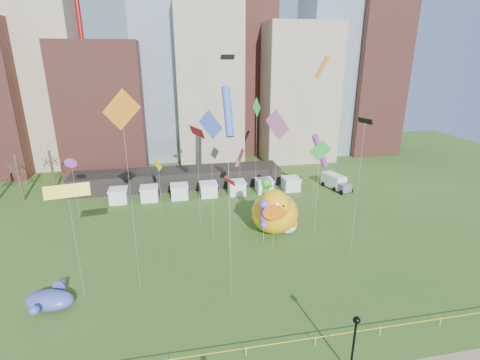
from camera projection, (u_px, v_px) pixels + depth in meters
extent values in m
plane|color=#295219|center=(246.00, 356.00, 29.44)|extent=(160.00, 160.00, 0.00)
cube|color=gray|center=(43.00, 67.00, 74.60)|extent=(14.00, 12.00, 42.00)
cube|color=brown|center=(104.00, 108.00, 73.84)|extent=(16.00, 14.00, 26.00)
cube|color=#8C9EB2|center=(159.00, 35.00, 78.70)|extent=(12.00, 12.00, 55.00)
cube|color=gray|center=(208.00, 85.00, 80.25)|extent=(14.00, 14.00, 34.00)
cube|color=brown|center=(247.00, 5.00, 82.07)|extent=(12.00, 12.00, 68.00)
cube|color=gray|center=(296.00, 93.00, 82.69)|extent=(16.00, 14.00, 30.00)
cube|color=#8C9EB2|center=(332.00, 52.00, 85.27)|extent=(14.00, 12.00, 48.00)
cube|color=brown|center=(373.00, 78.00, 87.20)|extent=(12.00, 12.00, 36.00)
cube|color=black|center=(178.00, 178.00, 67.14)|extent=(38.00, 6.00, 3.20)
cube|color=white|center=(119.00, 196.00, 59.92)|extent=(2.80, 2.80, 2.20)
cube|color=red|center=(130.00, 193.00, 60.08)|extent=(0.08, 1.40, 1.60)
cube|color=white|center=(150.00, 194.00, 60.83)|extent=(2.80, 2.80, 2.20)
cube|color=red|center=(160.00, 190.00, 60.99)|extent=(0.08, 1.40, 1.60)
cube|color=white|center=(180.00, 192.00, 61.74)|extent=(2.80, 2.80, 2.20)
cube|color=red|center=(190.00, 188.00, 61.90)|extent=(0.08, 1.40, 1.60)
cube|color=white|center=(209.00, 190.00, 62.65)|extent=(2.80, 2.80, 2.20)
cube|color=red|center=(219.00, 187.00, 62.81)|extent=(0.08, 1.40, 1.60)
cube|color=white|center=(237.00, 188.00, 63.56)|extent=(2.80, 2.80, 2.20)
cube|color=red|center=(247.00, 185.00, 63.72)|extent=(0.08, 1.40, 1.60)
cube|color=white|center=(264.00, 186.00, 64.47)|extent=(2.80, 2.80, 2.20)
cube|color=red|center=(274.00, 183.00, 64.63)|extent=(0.08, 1.40, 1.60)
cube|color=white|center=(291.00, 184.00, 65.38)|extent=(2.80, 2.80, 2.20)
cube|color=red|center=(301.00, 181.00, 65.54)|extent=(0.08, 1.40, 1.60)
cylinder|color=#382B21|center=(19.00, 178.00, 59.76)|extent=(0.44, 0.44, 8.00)
cylinder|color=#382B21|center=(52.00, 171.00, 64.28)|extent=(0.44, 0.44, 7.50)
cylinder|color=white|center=(246.00, 352.00, 29.30)|extent=(0.06, 0.06, 0.90)
cylinder|color=white|center=(316.00, 341.00, 30.39)|extent=(0.06, 0.06, 0.90)
cylinder|color=white|center=(380.00, 331.00, 31.48)|extent=(0.06, 0.06, 0.90)
cylinder|color=white|center=(441.00, 322.00, 32.58)|extent=(0.06, 0.06, 0.90)
cube|color=yellow|center=(246.00, 348.00, 29.18)|extent=(50.00, 0.02, 0.07)
ellipsoid|color=#FEA90D|center=(275.00, 213.00, 49.81)|extent=(8.52, 9.24, 5.35)
ellipsoid|color=#FEA90D|center=(275.00, 205.00, 52.63)|extent=(2.12, 1.86, 2.17)
sphere|color=#FEA90D|center=(275.00, 205.00, 46.85)|extent=(5.08, 5.08, 4.03)
cone|color=orange|center=(274.00, 211.00, 45.29)|extent=(2.67, 2.41, 2.21)
sphere|color=white|center=(266.00, 204.00, 45.77)|extent=(0.72, 0.72, 0.72)
sphere|color=white|center=(283.00, 205.00, 45.51)|extent=(0.72, 0.72, 0.72)
sphere|color=black|center=(266.00, 205.00, 45.45)|extent=(0.36, 0.36, 0.36)
sphere|color=black|center=(283.00, 206.00, 45.19)|extent=(0.36, 0.36, 0.36)
ellipsoid|color=white|center=(286.00, 224.00, 49.75)|extent=(3.35, 3.76, 2.36)
ellipsoid|color=white|center=(282.00, 221.00, 50.93)|extent=(0.87, 0.73, 0.95)
sphere|color=white|center=(290.00, 221.00, 48.51)|extent=(2.03, 2.03, 1.77)
cone|color=orange|center=(293.00, 224.00, 47.86)|extent=(1.09, 0.94, 0.97)
sphere|color=white|center=(289.00, 222.00, 47.84)|extent=(0.32, 0.32, 0.32)
sphere|color=white|center=(295.00, 220.00, 48.16)|extent=(0.32, 0.32, 0.32)
sphere|color=black|center=(289.00, 222.00, 47.71)|extent=(0.16, 0.16, 0.16)
sphere|color=black|center=(296.00, 221.00, 48.03)|extent=(0.16, 0.16, 0.16)
cylinder|color=silver|center=(265.00, 209.00, 51.40)|extent=(0.03, 0.03, 4.90)
ellipsoid|color=green|center=(266.00, 193.00, 50.60)|extent=(1.36, 1.23, 2.85)
sphere|color=green|center=(266.00, 184.00, 49.96)|extent=(1.85, 1.85, 1.45)
cone|color=green|center=(268.00, 186.00, 49.38)|extent=(0.78, 1.03, 0.51)
sphere|color=green|center=(265.00, 204.00, 51.18)|extent=(1.02, 1.02, 1.02)
cylinder|color=silver|center=(264.00, 228.00, 46.69)|extent=(0.03, 0.03, 4.05)
ellipsoid|color=#7545D1|center=(264.00, 214.00, 46.03)|extent=(1.10, 0.93, 2.63)
sphere|color=#7545D1|center=(265.00, 204.00, 45.43)|extent=(1.45, 1.45, 1.34)
cone|color=#7545D1|center=(266.00, 207.00, 44.89)|extent=(0.54, 0.87, 0.47)
sphere|color=#7545D1|center=(264.00, 225.00, 46.57)|extent=(0.94, 0.94, 0.94)
ellipsoid|color=#533593|center=(50.00, 300.00, 34.71)|extent=(5.16, 3.54, 1.81)
cone|color=#533593|center=(62.00, 282.00, 37.01)|extent=(1.56, 1.70, 1.27)
sphere|color=#533593|center=(34.00, 311.00, 32.25)|extent=(0.91, 0.91, 0.91)
cylinder|color=black|center=(353.00, 348.00, 27.05)|extent=(0.18, 0.18, 4.84)
sphere|color=black|center=(357.00, 320.00, 26.21)|extent=(0.56, 0.56, 0.56)
cone|color=black|center=(357.00, 317.00, 26.11)|extent=(0.20, 0.20, 0.25)
cube|color=silver|center=(334.00, 180.00, 66.43)|extent=(3.36, 5.02, 2.30)
cube|color=#595960|center=(344.00, 188.00, 64.10)|extent=(2.48, 2.16, 1.47)
cylinder|color=black|center=(334.00, 189.00, 64.88)|extent=(0.44, 0.86, 0.83)
cylinder|color=black|center=(344.00, 187.00, 65.85)|extent=(0.44, 0.86, 0.83)
cylinder|color=black|center=(323.00, 184.00, 67.52)|extent=(0.44, 0.86, 0.83)
cylinder|color=black|center=(333.00, 182.00, 68.50)|extent=(0.44, 0.86, 0.83)
cylinder|color=silver|center=(231.00, 242.00, 34.65)|extent=(0.02, 0.02, 12.46)
cube|color=red|center=(230.00, 181.00, 32.61)|extent=(0.85, 1.65, 0.53)
cylinder|color=silver|center=(275.00, 190.00, 43.16)|extent=(0.02, 0.02, 15.88)
cube|color=pink|center=(277.00, 124.00, 40.56)|extent=(1.89, 3.03, 3.54)
cylinder|color=silver|center=(357.00, 191.00, 42.16)|extent=(0.02, 0.02, 16.45)
cube|color=black|center=(365.00, 121.00, 39.47)|extent=(0.90, 1.94, 0.61)
cylinder|color=silver|center=(317.00, 195.00, 46.86)|extent=(0.02, 0.02, 11.99)
cube|color=green|center=(320.00, 151.00, 44.90)|extent=(2.56, 0.99, 2.73)
cylinder|color=silver|center=(76.00, 247.00, 34.68)|extent=(0.02, 0.02, 11.55)
cube|color=yellow|center=(67.00, 191.00, 32.79)|extent=(3.95, 1.17, 1.19)
cylinder|color=silver|center=(228.00, 161.00, 56.21)|extent=(0.02, 0.02, 15.28)
cylinder|color=blue|center=(228.00, 112.00, 53.71)|extent=(1.45, 4.40, 7.41)
cylinder|color=silver|center=(317.00, 142.00, 54.85)|extent=(0.02, 0.02, 21.63)
cylinder|color=orange|center=(322.00, 67.00, 51.32)|extent=(2.01, 1.05, 3.29)
cylinder|color=silver|center=(75.00, 190.00, 53.80)|extent=(0.02, 0.02, 8.43)
cone|color=purple|center=(71.00, 163.00, 52.42)|extent=(1.38, 0.66, 1.40)
cylinder|color=silver|center=(199.00, 181.00, 49.69)|extent=(0.02, 0.02, 13.73)
cube|color=red|center=(197.00, 132.00, 47.44)|extent=(1.78, 3.96, 1.22)
cylinder|color=silver|center=(240.00, 184.00, 56.29)|extent=(0.02, 0.02, 8.55)
cylinder|color=pink|center=(240.00, 157.00, 54.89)|extent=(1.56, 1.86, 3.23)
cylinder|color=silver|center=(229.00, 162.00, 41.62)|extent=(0.02, 0.02, 23.06)
cube|color=black|center=(227.00, 57.00, 37.84)|extent=(1.44, 1.33, 0.53)
cylinder|color=silver|center=(256.00, 162.00, 54.34)|extent=(0.02, 0.02, 16.18)
cube|color=green|center=(257.00, 107.00, 51.69)|extent=(1.70, 2.36, 2.88)
cylinder|color=silver|center=(160.00, 191.00, 53.99)|extent=(0.02, 0.02, 8.07)
cube|color=yellow|center=(158.00, 165.00, 52.67)|extent=(1.11, 1.50, 1.84)
cylinder|color=silver|center=(212.00, 185.00, 45.57)|extent=(0.02, 0.02, 15.39)
cube|color=blue|center=(211.00, 125.00, 43.05)|extent=(2.62, 2.39, 3.52)
cylinder|color=silver|center=(132.00, 208.00, 34.71)|extent=(0.02, 0.02, 18.71)
cube|color=orange|center=(121.00, 110.00, 31.65)|extent=(3.47, 1.27, 3.68)
cylinder|color=silver|center=(318.00, 175.00, 60.60)|extent=(0.02, 0.02, 8.36)
cylinder|color=purple|center=(320.00, 151.00, 59.23)|extent=(3.56, 1.72, 5.83)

